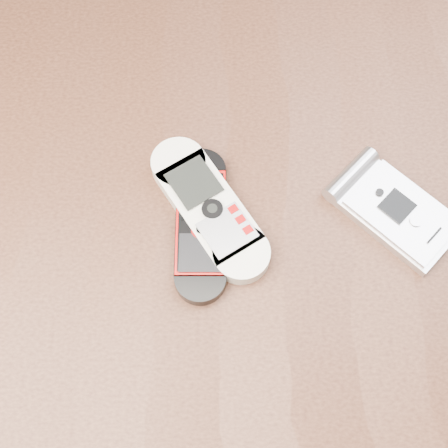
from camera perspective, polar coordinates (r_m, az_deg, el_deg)
ground at (r=1.25m, az=-0.24°, el=-13.71°), size 4.00×4.00×0.00m
table at (r=0.63m, az=-0.46°, el=-4.14°), size 1.20×0.80×0.75m
nokia_white at (r=0.53m, az=-1.39°, el=1.49°), size 0.12×0.15×0.02m
nokia_black_red at (r=0.52m, az=-2.11°, el=0.04°), size 0.04×0.14×0.01m
motorola_razr at (r=0.54m, az=15.62°, el=1.07°), size 0.12×0.12×0.02m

